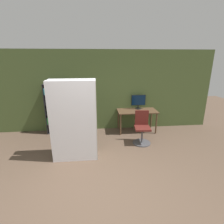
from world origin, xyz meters
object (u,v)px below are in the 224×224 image
mattress_far (75,119)px  office_chair (142,130)px  mattress_near (74,123)px  monitor (138,101)px  bookshelf (55,109)px

mattress_far → office_chair: bearing=15.3°
mattress_near → mattress_far: 0.24m
monitor → bookshelf: (-2.80, -0.01, -0.20)m
bookshelf → mattress_near: mattress_near is taller
bookshelf → mattress_near: (0.81, -1.81, 0.17)m
monitor → bookshelf: bookshelf is taller
monitor → bookshelf: 2.81m
office_chair → mattress_near: size_ratio=0.49×
office_chair → mattress_far: (-1.86, -0.51, 0.59)m
bookshelf → mattress_far: mattress_far is taller
office_chair → bookshelf: bearing=158.3°
office_chair → mattress_far: size_ratio=0.49×
office_chair → mattress_near: bearing=-158.1°
mattress_near → monitor: bearing=42.5°
monitor → office_chair: 1.25m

